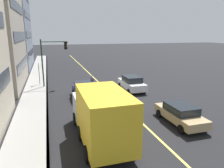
{
  "coord_description": "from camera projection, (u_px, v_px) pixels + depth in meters",
  "views": [
    {
      "loc": [
        -22.62,
        6.24,
        6.41
      ],
      "look_at": [
        -2.57,
        0.17,
        1.32
      ],
      "focal_mm": 33.93,
      "sensor_mm": 36.0,
      "label": 1
    }
  ],
  "objects": [
    {
      "name": "building_glass_right",
      "position": [
        1.0,
        5.0,
        37.26
      ],
      "size": [
        15.16,
        8.68,
        22.33
      ],
      "color": "slate",
      "rests_on": "ground"
    },
    {
      "name": "car_navy",
      "position": [
        84.0,
        91.0,
        21.01
      ],
      "size": [
        4.51,
        1.98,
        1.61
      ],
      "color": "navy",
      "rests_on": "ground"
    },
    {
      "name": "sidewalk_slab",
      "position": [
        35.0,
        95.0,
        22.09
      ],
      "size": [
        80.0,
        2.59,
        0.15
      ],
      "primitive_type": "cube",
      "color": "gray",
      "rests_on": "ground"
    },
    {
      "name": "car_tan",
      "position": [
        180.0,
        114.0,
        15.24
      ],
      "size": [
        4.41,
        1.95,
        1.42
      ],
      "color": "tan",
      "rests_on": "ground"
    },
    {
      "name": "ground",
      "position": [
        107.0,
        90.0,
        24.31
      ],
      "size": [
        200.0,
        200.0,
        0.0
      ],
      "primitive_type": "plane",
      "color": "black"
    },
    {
      "name": "street_sign_post",
      "position": [
        39.0,
        73.0,
        26.07
      ],
      "size": [
        0.6,
        0.08,
        2.76
      ],
      "color": "slate",
      "rests_on": "ground"
    },
    {
      "name": "truck_yellow",
      "position": [
        101.0,
        114.0,
        12.47
      ],
      "size": [
        6.87,
        2.67,
        3.28
      ],
      "color": "silver",
      "rests_on": "ground"
    },
    {
      "name": "traffic_light_mast",
      "position": [
        52.0,
        55.0,
        24.81
      ],
      "size": [
        0.28,
        3.11,
        5.69
      ],
      "color": "#1E3823",
      "rests_on": "ground"
    },
    {
      "name": "curb_edge",
      "position": [
        47.0,
        94.0,
        22.43
      ],
      "size": [
        80.0,
        0.16,
        0.15
      ],
      "primitive_type": "cube",
      "color": "slate",
      "rests_on": "ground"
    },
    {
      "name": "pedestrian_with_backpack",
      "position": [
        92.0,
        81.0,
        24.39
      ],
      "size": [
        0.44,
        0.43,
        1.68
      ],
      "color": "#262D4C",
      "rests_on": "ground"
    },
    {
      "name": "lane_stripe_center",
      "position": [
        107.0,
        90.0,
        24.3
      ],
      "size": [
        80.0,
        0.16,
        0.01
      ],
      "primitive_type": "cube",
      "color": "#D8CC4C",
      "rests_on": "ground"
    },
    {
      "name": "car_white",
      "position": [
        132.0,
        83.0,
        24.03
      ],
      "size": [
        4.52,
        2.02,
        1.65
      ],
      "color": "silver",
      "rests_on": "ground"
    }
  ]
}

